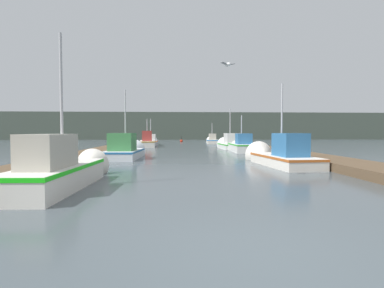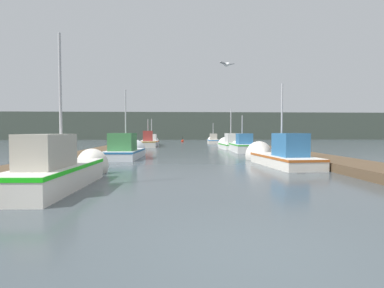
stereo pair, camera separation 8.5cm
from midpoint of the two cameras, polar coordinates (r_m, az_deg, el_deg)
name	(u,v)px [view 1 (the left image)]	position (r m, az deg, el deg)	size (l,w,h in m)	color
ground_plane	(255,258)	(4.10, 11.37, -20.56)	(200.00, 200.00, 0.00)	#424C51
dock_left	(94,154)	(20.42, -18.34, -1.76)	(2.22, 40.00, 0.35)	brown
dock_right	(284,153)	(21.00, 17.09, -1.63)	(2.22, 40.00, 0.35)	brown
distant_shore_ridge	(180,127)	(68.57, -2.37, 3.34)	(120.00, 16.00, 5.59)	#424C42
fishing_boat_0	(64,169)	(9.52, -23.43, -4.41)	(1.48, 5.37, 4.69)	silver
fishing_boat_1	(278,156)	(15.25, 15.82, -2.18)	(2.15, 5.65, 4.43)	silver
fishing_boat_2	(126,150)	(18.72, -12.58, -1.14)	(1.95, 5.02, 4.70)	silver
fishing_boat_3	(241,146)	(24.60, 9.16, -0.34)	(1.66, 5.09, 3.33)	silver
fishing_boat_4	(230,144)	(28.41, 7.09, 0.00)	(1.90, 4.85, 4.34)	silver
fishing_boat_5	(147,142)	(32.25, -8.62, 0.37)	(1.94, 5.32, 3.34)	silver
fishing_boat_6	(151,141)	(36.70, -7.93, 0.50)	(1.81, 5.58, 3.66)	silver
fishing_boat_7	(212,140)	(42.70, 3.75, 0.72)	(1.79, 5.45, 3.27)	silver
mooring_piling_0	(245,141)	(27.54, 9.91, 0.47)	(0.37, 0.37, 1.41)	#473523
mooring_piling_1	(224,139)	(39.08, 6.12, 1.00)	(0.25, 0.25, 1.36)	#473523
channel_buoy	(181,141)	(47.75, -2.08, 0.59)	(0.45, 0.45, 0.95)	red
seagull_lead	(228,64)	(10.30, 6.58, 14.83)	(0.54, 0.36, 0.12)	white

